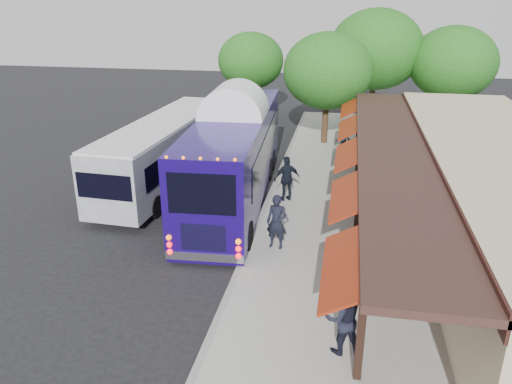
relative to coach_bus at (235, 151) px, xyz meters
The scene contains 15 objects.
ground 7.11m from the coach_bus, 77.65° to the right, with size 90.00×90.00×0.00m, color black.
sidewalk 7.27m from the coach_bus, 22.12° to the right, with size 10.00×40.00×0.15m, color #9E9B93.
curb 3.67m from the coach_bus, 60.23° to the right, with size 0.20×40.00×0.16m, color gray.
station_shelter 10.18m from the coach_bus, 14.93° to the right, with size 8.15×20.00×3.60m.
coach_bus is the anchor object (origin of this frame).
city_bus 3.88m from the coach_bus, 159.34° to the left, with size 3.10×11.41×3.03m.
ped_a 5.28m from the coach_bus, 61.38° to the right, with size 0.70×0.46×1.93m, color black.
ped_b 10.86m from the coach_bus, 63.34° to the right, with size 0.93×0.72×1.91m, color black.
ped_c 2.51m from the coach_bus, ahead, with size 1.15×0.48×1.96m, color black.
ped_d 8.72m from the coach_bus, 58.27° to the left, with size 1.00×0.57×1.55m, color black.
sign_board 7.41m from the coach_bus, 28.08° to the right, with size 0.20×0.48×1.08m.
tree_left 10.04m from the coach_bus, 69.88° to the left, with size 5.10×5.10×6.52m.
tree_mid 15.52m from the coach_bus, 66.13° to the left, with size 6.00×6.00×7.68m.
tree_right 17.09m from the coach_bus, 50.38° to the left, with size 5.25×5.25×6.73m.
tree_far 16.19m from the coach_bus, 98.55° to the left, with size 4.69×4.69×6.01m.
Camera 1 is at (3.15, -13.32, 8.37)m, focal length 35.00 mm.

